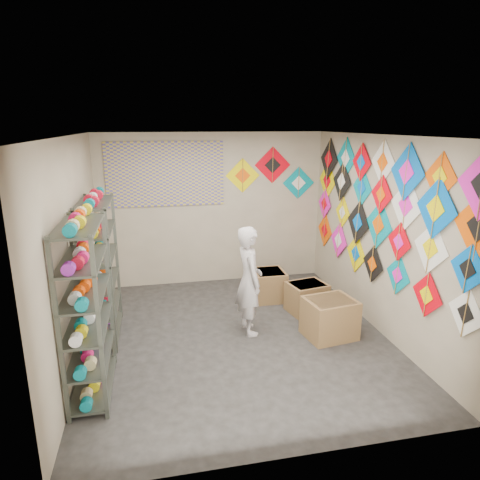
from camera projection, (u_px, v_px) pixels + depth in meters
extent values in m
plane|color=#272522|center=(237.00, 337.00, 5.88)|extent=(4.50, 4.50, 0.00)
plane|color=tan|center=(212.00, 209.00, 7.65)|extent=(4.00, 0.00, 4.00)
plane|color=tan|center=(293.00, 317.00, 3.40)|extent=(4.00, 0.00, 4.00)
plane|color=tan|center=(74.00, 252.00, 5.13)|extent=(0.00, 4.50, 4.50)
plane|color=tan|center=(378.00, 235.00, 5.92)|extent=(0.00, 4.50, 4.50)
plane|color=slate|center=(237.00, 135.00, 5.17)|extent=(4.50, 4.50, 0.00)
cube|color=#4C5147|center=(87.00, 310.00, 4.48)|extent=(0.40, 1.10, 1.90)
cube|color=#4C5147|center=(100.00, 270.00, 5.71)|extent=(0.40, 1.10, 1.90)
cylinder|color=#F1186C|center=(79.00, 322.00, 4.00)|extent=(0.12, 0.10, 0.12)
cylinder|color=#FF4A06|center=(82.00, 313.00, 4.18)|extent=(0.12, 0.10, 0.12)
cylinder|color=yellow|center=(85.00, 305.00, 4.37)|extent=(0.12, 0.10, 0.12)
cylinder|color=white|center=(87.00, 298.00, 4.55)|extent=(0.12, 0.10, 0.12)
cylinder|color=red|center=(90.00, 291.00, 4.73)|extent=(0.12, 0.10, 0.12)
cylinder|color=purple|center=(92.00, 285.00, 4.91)|extent=(0.12, 0.10, 0.12)
cylinder|color=#E5CD88|center=(95.00, 275.00, 5.23)|extent=(0.12, 0.10, 0.12)
cylinder|color=#097E8A|center=(97.00, 270.00, 5.41)|extent=(0.12, 0.10, 0.12)
cylinder|color=#F1186C|center=(99.00, 265.00, 5.59)|extent=(0.12, 0.10, 0.12)
cylinder|color=#FF4A06|center=(100.00, 261.00, 5.77)|extent=(0.12, 0.10, 0.12)
cylinder|color=yellow|center=(102.00, 257.00, 5.96)|extent=(0.12, 0.10, 0.12)
cylinder|color=white|center=(103.00, 253.00, 6.14)|extent=(0.12, 0.10, 0.12)
cube|color=white|center=(466.00, 313.00, 4.30)|extent=(0.03, 0.53, 0.53)
cube|color=#E60010|center=(427.00, 295.00, 4.88)|extent=(0.01, 0.54, 0.54)
cube|color=#008798|center=(398.00, 275.00, 5.48)|extent=(0.03, 0.53, 0.53)
cube|color=black|center=(373.00, 264.00, 6.06)|extent=(0.01, 0.55, 0.55)
cube|color=#FDE400|center=(356.00, 253.00, 6.59)|extent=(0.01, 0.61, 0.61)
cube|color=#FF1BC0|center=(339.00, 240.00, 7.14)|extent=(0.03, 0.60, 0.60)
cube|color=#FF5602|center=(325.00, 230.00, 7.74)|extent=(0.02, 0.60, 0.60)
cube|color=blue|center=(468.00, 269.00, 4.21)|extent=(0.03, 0.52, 0.52)
cube|color=white|center=(431.00, 248.00, 4.79)|extent=(0.03, 0.61, 0.61)
cube|color=#E60010|center=(399.00, 242.00, 5.38)|extent=(0.01, 0.51, 0.51)
cube|color=#008798|center=(379.00, 224.00, 5.88)|extent=(0.03, 0.69, 0.69)
cube|color=black|center=(358.00, 222.00, 6.43)|extent=(0.04, 0.68, 0.67)
cube|color=#FDE400|center=(343.00, 212.00, 6.97)|extent=(0.01, 0.51, 0.51)
cube|color=#FF1BC0|center=(324.00, 204.00, 7.64)|extent=(0.02, 0.54, 0.54)
cube|color=#FF5602|center=(480.00, 227.00, 4.06)|extent=(0.02, 0.72, 0.72)
cube|color=blue|center=(436.00, 208.00, 4.64)|extent=(0.03, 0.69, 0.69)
cube|color=white|center=(406.00, 205.00, 5.22)|extent=(0.02, 0.67, 0.67)
cube|color=#E60010|center=(381.00, 194.00, 5.73)|extent=(0.02, 0.53, 0.53)
cube|color=#008798|center=(362.00, 188.00, 6.29)|extent=(0.02, 0.57, 0.57)
cube|color=black|center=(342.00, 181.00, 6.90)|extent=(0.04, 0.65, 0.65)
cube|color=#FDE400|center=(327.00, 180.00, 7.51)|extent=(0.01, 0.70, 0.70)
cube|color=#FF5602|center=(440.00, 177.00, 4.57)|extent=(0.02, 0.55, 0.55)
cube|color=blue|center=(407.00, 172.00, 5.13)|extent=(0.03, 0.71, 0.71)
cube|color=white|center=(383.00, 162.00, 5.68)|extent=(0.01, 0.60, 0.60)
cube|color=#E60010|center=(361.00, 162.00, 6.22)|extent=(0.01, 0.56, 0.56)
cube|color=#008798|center=(346.00, 158.00, 6.75)|extent=(0.01, 0.66, 0.66)
cube|color=black|center=(329.00, 159.00, 7.35)|extent=(0.04, 0.70, 0.70)
cube|color=#FDE400|center=(243.00, 176.00, 7.59)|extent=(0.61, 0.02, 0.61)
cube|color=#E60010|center=(273.00, 165.00, 7.65)|extent=(0.66, 0.02, 0.66)
cube|color=#008798|center=(298.00, 183.00, 7.84)|extent=(0.60, 0.02, 0.60)
cube|color=#4E479A|center=(166.00, 174.00, 7.30)|extent=(2.00, 0.01, 1.10)
imported|color=silver|center=(249.00, 280.00, 5.86)|extent=(0.62, 0.46, 1.52)
cube|color=olive|center=(330.00, 318.00, 5.84)|extent=(0.72, 0.63, 0.54)
cube|color=olive|center=(307.00, 298.00, 6.63)|extent=(0.65, 0.57, 0.46)
cube|color=olive|center=(269.00, 285.00, 7.11)|extent=(0.51, 0.56, 0.48)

